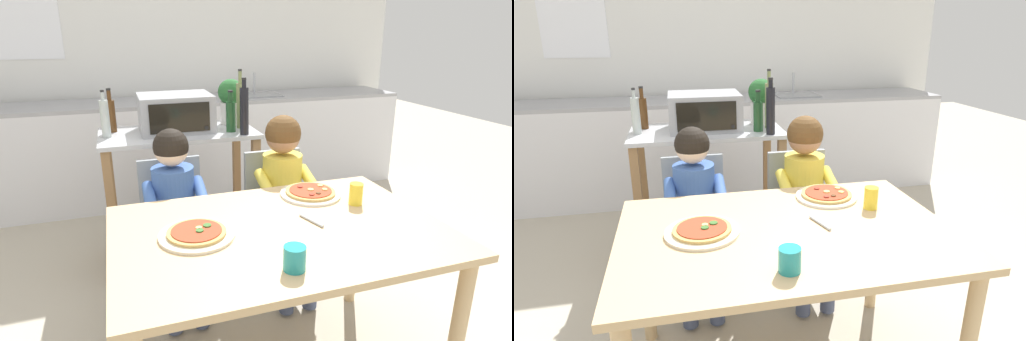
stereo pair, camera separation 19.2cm
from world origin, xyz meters
TOP-DOWN VIEW (x-y plane):
  - ground_plane at (0.00, 1.09)m, footprint 10.91×10.91m
  - back_wall_tiled at (-0.00, 2.79)m, footprint 4.58×0.13m
  - kitchen_counter at (0.00, 2.38)m, footprint 4.13×0.60m
  - kitchen_island_cart at (-0.22, 1.21)m, footprint 0.97×0.53m
  - toaster_oven at (-0.22, 1.23)m, footprint 0.45×0.36m
  - bottle_slim_sauce at (-0.61, 1.32)m, footprint 0.06×0.06m
  - bottle_clear_vinegar at (-0.64, 1.18)m, footprint 0.05×0.05m
  - bottle_tall_green_wine at (0.10, 1.09)m, footprint 0.06×0.06m
  - bottle_squat_spirits at (0.16, 1.00)m, footprint 0.05×0.05m
  - bottle_dark_olive_oil at (0.19, 1.18)m, footprint 0.05×0.05m
  - potted_herb_plant at (0.17, 1.33)m, footprint 0.18×0.18m
  - dining_table at (0.00, 0.00)m, footprint 1.33×0.89m
  - dining_chair_left at (-0.33, 0.74)m, footprint 0.36×0.36m
  - dining_chair_right at (0.27, 0.71)m, footprint 0.36×0.36m
  - child_in_blue_striped_shirt at (-0.33, 0.62)m, footprint 0.32×0.42m
  - child_in_yellow_shirt at (0.27, 0.59)m, footprint 0.32×0.42m
  - pizza_plate_cream at (-0.33, 0.04)m, footprint 0.30×0.30m
  - pizza_plate_white at (0.27, 0.28)m, footprint 0.29×0.29m
  - drinking_cup_yellow at (0.42, 0.12)m, footprint 0.06×0.06m
  - drinking_cup_teal at (-0.07, -0.30)m, footprint 0.08×0.08m
  - serving_spoon at (0.15, 0.01)m, footprint 0.05×0.14m

SIDE VIEW (x-z plane):
  - ground_plane at x=0.00m, z-range 0.00..0.00m
  - kitchen_counter at x=0.00m, z-range -0.10..1.00m
  - dining_chair_left at x=-0.33m, z-range 0.07..0.89m
  - dining_chair_right at x=0.27m, z-range 0.07..0.89m
  - kitchen_island_cart at x=-0.22m, z-range 0.14..1.02m
  - dining_table at x=0.00m, z-range 0.27..1.00m
  - child_in_blue_striped_shirt at x=-0.33m, z-range 0.15..1.15m
  - child_in_yellow_shirt at x=0.27m, z-range 0.16..1.20m
  - serving_spoon at x=0.15m, z-range 0.73..0.75m
  - pizza_plate_cream at x=-0.33m, z-range 0.73..0.76m
  - pizza_plate_white at x=0.27m, z-range 0.73..0.76m
  - drinking_cup_teal at x=-0.07m, z-range 0.73..0.82m
  - drinking_cup_yellow at x=0.42m, z-range 0.73..0.83m
  - bottle_tall_green_wine at x=0.10m, z-range 0.86..1.11m
  - bottle_slim_sauce at x=-0.61m, z-range 0.85..1.13m
  - toaster_oven at x=-0.22m, z-range 0.88..1.11m
  - bottle_clear_vinegar at x=-0.64m, z-range 0.86..1.14m
  - bottle_squat_spirits at x=0.16m, z-range 0.86..1.20m
  - bottle_dark_olive_oil at x=0.19m, z-range 0.85..1.22m
  - potted_herb_plant at x=0.17m, z-range 0.89..1.19m
  - back_wall_tiled at x=0.00m, z-range 0.00..2.70m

